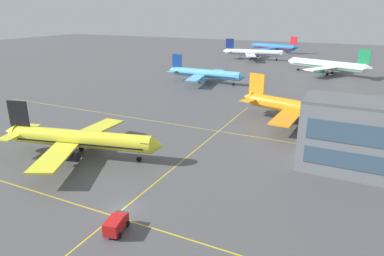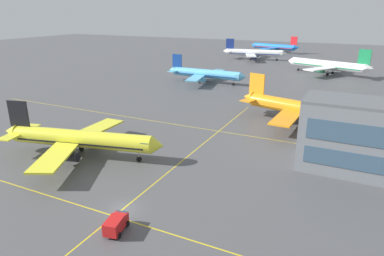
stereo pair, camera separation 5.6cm
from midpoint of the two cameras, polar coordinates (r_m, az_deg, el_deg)
name	(u,v)px [view 2 (the right image)]	position (r m, az deg, el deg)	size (l,w,h in m)	color
ground_plane	(123,209)	(51.93, -11.53, -13.24)	(600.00, 600.00, 0.00)	#4C4C4F
airliner_front_gate	(80,139)	(70.14, -18.35, -1.77)	(33.92, 28.84, 10.64)	yellow
airliner_second_row	(303,109)	(91.01, 18.20, 3.09)	(35.78, 30.48, 11.28)	orange
airliner_third_row	(205,74)	(137.84, 2.26, 9.12)	(34.13, 29.48, 10.63)	#5BB7E5
airliner_far_left_stand	(328,65)	(168.00, 21.90, 9.79)	(38.71, 33.12, 12.36)	white
airliner_far_right_stand	(254,53)	(208.74, 10.38, 12.35)	(38.09, 32.55, 11.85)	white
airliner_distant_taxiway	(275,47)	(250.51, 13.73, 13.16)	(36.04, 30.67, 11.32)	blue
taxiway_markings	(180,163)	(65.12, -2.00, -5.84)	(147.81, 87.58, 0.01)	yellow
service_truck_red_van	(116,224)	(46.99, -12.61, -15.42)	(2.86, 4.41, 2.10)	red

